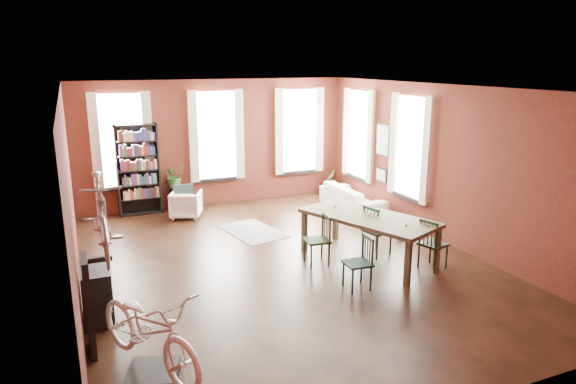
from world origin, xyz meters
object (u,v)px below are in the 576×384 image
dining_chair_a (357,263)px  bike_trainer (153,376)px  dining_chair_d (377,230)px  bookshelf (138,170)px  dining_table (368,238)px  console_table (97,294)px  plant_stand (177,199)px  white_armchair (186,203)px  dining_chair_c (433,244)px  cream_sofa (352,194)px  bicycle_floor (146,292)px  dining_chair_b (317,240)px

dining_chair_a → bike_trainer: dining_chair_a is taller
dining_chair_d → bookshelf: bookshelf is taller
dining_table → console_table: bearing=163.3°
dining_chair_a → plant_stand: 6.04m
dining_table → white_armchair: bearing=100.4°
dining_chair_c → dining_chair_d: (-0.56, 0.97, 0.02)m
dining_table → white_armchair: (-2.57, 4.01, -0.08)m
console_table → dining_table: bearing=5.5°
dining_chair_d → cream_sofa: dining_chair_d is taller
dining_chair_d → console_table: (-5.12, -0.62, -0.09)m
dining_table → bicycle_floor: 4.94m
dining_chair_c → cream_sofa: dining_chair_c is taller
dining_chair_c → dining_chair_d: dining_chair_d is taller
bike_trainer → plant_stand: plant_stand is taller
bike_trainer → bicycle_floor: bearing=91.1°
dining_chair_a → dining_chair_b: bearing=-170.1°
dining_chair_c → bike_trainer: size_ratio=1.63×
dining_chair_d → cream_sofa: size_ratio=0.47×
dining_chair_b → plant_stand: (-1.65, 4.56, -0.17)m
dining_chair_b → console_table: dining_chair_b is taller
dining_table → dining_chair_a: dining_chair_a is taller
dining_chair_c → plant_stand: bearing=16.1°
white_armchair → bicycle_floor: bearing=97.7°
bookshelf → cream_sofa: 5.28m
dining_chair_a → bicycle_floor: 3.77m
dining_chair_b → plant_stand: dining_chair_b is taller
dining_chair_c → bookshelf: 7.11m
bike_trainer → dining_chair_b: bearing=36.7°
bike_trainer → bicycle_floor: 1.04m
cream_sofa → dining_chair_a: bearing=151.1°
dining_table → bicycle_floor: bicycle_floor is taller
dining_table → bike_trainer: bearing=-174.0°
dining_chair_c → bike_trainer: dining_chair_c is taller
dining_chair_b → console_table: 3.89m
dining_chair_b → white_armchair: 4.15m
white_armchair → dining_table: bearing=145.9°
console_table → bicycle_floor: bicycle_floor is taller
dining_table → dining_chair_d: dining_chair_d is taller
dining_chair_c → plant_stand: dining_chair_c is taller
bookshelf → console_table: bookshelf is taller
cream_sofa → console_table: 7.15m
console_table → plant_stand: (2.18, 5.20, -0.11)m
cream_sofa → console_table: bearing=119.3°
dining_table → dining_chair_b: size_ratio=2.72×
white_armchair → plant_stand: bearing=-61.9°
dining_chair_b → white_armchair: size_ratio=1.32×
dining_chair_c → bookshelf: size_ratio=0.42×
dining_chair_b → bookshelf: bearing=-146.2°
dining_chair_a → bookshelf: 6.40m
cream_sofa → dining_table: bearing=154.9°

